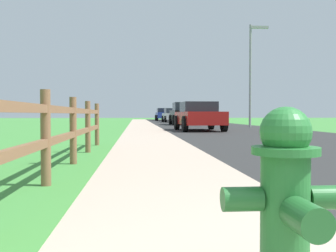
{
  "coord_description": "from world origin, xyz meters",
  "views": [
    {
      "loc": [
        -1.43,
        -0.52,
        0.8
      ],
      "look_at": [
        -0.53,
        10.26,
        0.47
      ],
      "focal_mm": 40.94,
      "sensor_mm": 36.0,
      "label": 1
    }
  ],
  "objects_px": {
    "parked_car_black": "(184,114)",
    "parked_suv_red": "(199,116)",
    "fire_hydrant": "(286,199)",
    "parked_car_blue": "(164,114)",
    "street_lamp": "(252,66)",
    "parked_car_silver": "(173,115)"
  },
  "relations": [
    {
      "from": "parked_car_black",
      "to": "parked_suv_red",
      "type": "bearing_deg",
      "value": -93.19
    },
    {
      "from": "fire_hydrant",
      "to": "parked_car_blue",
      "type": "bearing_deg",
      "value": 86.52
    },
    {
      "from": "parked_suv_red",
      "to": "parked_car_blue",
      "type": "height_order",
      "value": "parked_car_blue"
    },
    {
      "from": "parked_suv_red",
      "to": "fire_hydrant",
      "type": "bearing_deg",
      "value": -98.08
    },
    {
      "from": "parked_car_blue",
      "to": "street_lamp",
      "type": "distance_m",
      "value": 25.15
    },
    {
      "from": "parked_car_silver",
      "to": "parked_car_blue",
      "type": "height_order",
      "value": "parked_car_blue"
    },
    {
      "from": "parked_suv_red",
      "to": "parked_car_black",
      "type": "xyz_separation_m",
      "value": [
        0.58,
        10.42,
        0.13
      ]
    },
    {
      "from": "parked_car_black",
      "to": "street_lamp",
      "type": "xyz_separation_m",
      "value": [
        3.42,
        -6.04,
        2.88
      ]
    },
    {
      "from": "fire_hydrant",
      "to": "parked_car_blue",
      "type": "relative_size",
      "value": 0.18
    },
    {
      "from": "parked_suv_red",
      "to": "parked_car_silver",
      "type": "height_order",
      "value": "parked_car_silver"
    },
    {
      "from": "fire_hydrant",
      "to": "parked_suv_red",
      "type": "bearing_deg",
      "value": 81.92
    },
    {
      "from": "parked_car_black",
      "to": "parked_car_blue",
      "type": "distance_m",
      "value": 18.68
    },
    {
      "from": "parked_suv_red",
      "to": "street_lamp",
      "type": "relative_size",
      "value": 0.68
    },
    {
      "from": "parked_car_black",
      "to": "fire_hydrant",
      "type": "bearing_deg",
      "value": -96.23
    },
    {
      "from": "parked_car_silver",
      "to": "parked_car_blue",
      "type": "bearing_deg",
      "value": 92.53
    },
    {
      "from": "fire_hydrant",
      "to": "parked_car_silver",
      "type": "relative_size",
      "value": 0.19
    },
    {
      "from": "street_lamp",
      "to": "parked_car_blue",
      "type": "bearing_deg",
      "value": 98.31
    },
    {
      "from": "fire_hydrant",
      "to": "parked_car_blue",
      "type": "height_order",
      "value": "parked_car_blue"
    },
    {
      "from": "parked_car_silver",
      "to": "street_lamp",
      "type": "relative_size",
      "value": 0.7
    },
    {
      "from": "parked_car_blue",
      "to": "street_lamp",
      "type": "height_order",
      "value": "street_lamp"
    },
    {
      "from": "parked_car_silver",
      "to": "street_lamp",
      "type": "xyz_separation_m",
      "value": [
        3.24,
        -16.26,
        3.01
      ]
    },
    {
      "from": "fire_hydrant",
      "to": "parked_car_black",
      "type": "distance_m",
      "value": 27.52
    }
  ]
}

